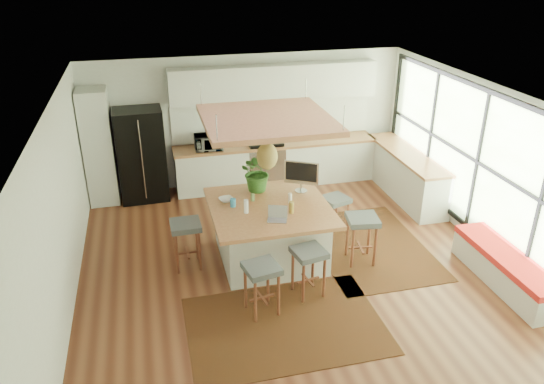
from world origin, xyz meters
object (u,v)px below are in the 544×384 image
object	(u,v)px
stool_left_side	(187,246)
microwave	(208,141)
stool_right_front	(361,242)
stool_near_right	(308,273)
laptop	(277,213)
monitor	(301,177)
fridge	(141,154)
island	(270,232)
stool_right_back	(335,215)
island_plant	(258,176)
stool_near_left	(262,290)

from	to	relation	value
stool_left_side	microwave	size ratio (longest dim) A/B	1.41
stool_right_front	stool_near_right	bearing A→B (deg)	-149.30
laptop	stool_near_right	bearing A→B (deg)	-43.52
monitor	fridge	bearing A→B (deg)	165.33
island	laptop	bearing A→B (deg)	-90.86
fridge	microwave	xyz separation A→B (m)	(1.32, -0.04, 0.18)
stool_near_right	microwave	bearing A→B (deg)	102.99
island	stool_right_back	bearing A→B (deg)	20.87
island	island_plant	distance (m)	0.95
stool_near_right	island_plant	xyz separation A→B (m)	(-0.35, 1.72, 0.84)
fridge	stool_near_left	world-z (taller)	fridge
island	microwave	bearing A→B (deg)	102.02
stool_near_left	laptop	world-z (taller)	laptop
microwave	island_plant	xyz separation A→B (m)	(0.54, -2.14, 0.08)
stool_right_front	fridge	bearing A→B (deg)	135.21
stool_right_back	stool_left_side	world-z (taller)	stool_left_side
island	stool_left_side	size ratio (longest dim) A/B	2.40
island	fridge	bearing A→B (deg)	124.28
laptop	island_plant	bearing A→B (deg)	110.92
stool_near_right	monitor	xyz separation A→B (m)	(0.33, 1.51, 0.83)
stool_near_left	monitor	size ratio (longest dim) A/B	1.31
stool_right_back	monitor	xyz separation A→B (m)	(-0.66, -0.09, 0.83)
island	stool_near_left	distance (m)	1.43
monitor	microwave	size ratio (longest dim) A/B	1.06
stool_left_side	stool_right_back	bearing A→B (deg)	9.53
stool_right_back	microwave	xyz separation A→B (m)	(-1.87, 2.26, 0.75)
stool_right_front	laptop	size ratio (longest dim) A/B	2.62
stool_near_left	island_plant	world-z (taller)	island_plant
monitor	island	bearing A→B (deg)	-118.66
microwave	laptop	bearing A→B (deg)	-79.68
stool_near_left	microwave	distance (m)	4.18
microwave	stool_right_back	bearing A→B (deg)	-50.16
stool_near_left	microwave	xyz separation A→B (m)	(-0.15, 4.11, 0.75)
laptop	microwave	bearing A→B (deg)	119.21
island	microwave	distance (m)	2.89
stool_near_left	island_plant	bearing A→B (deg)	78.64
island	microwave	world-z (taller)	microwave
stool_right_front	stool_left_side	size ratio (longest dim) A/B	1.03
stool_near_left	stool_left_side	world-z (taller)	stool_left_side
fridge	stool_right_front	bearing A→B (deg)	-46.29
stool_right_back	island	bearing A→B (deg)	-159.13
fridge	laptop	distance (m)	3.80
island	laptop	xyz separation A→B (m)	(-0.01, -0.50, 0.58)
fridge	stool_near_left	xyz separation A→B (m)	(1.47, -4.15, -0.57)
stool_right_back	monitor	distance (m)	1.07
stool_near_right	stool_right_back	size ratio (longest dim) A/B	1.06
stool_left_side	island_plant	xyz separation A→B (m)	(1.27, 0.56, 0.84)
stool_left_side	island_plant	bearing A→B (deg)	23.79
laptop	stool_near_left	bearing A→B (deg)	-97.62
laptop	island_plant	world-z (taller)	island_plant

